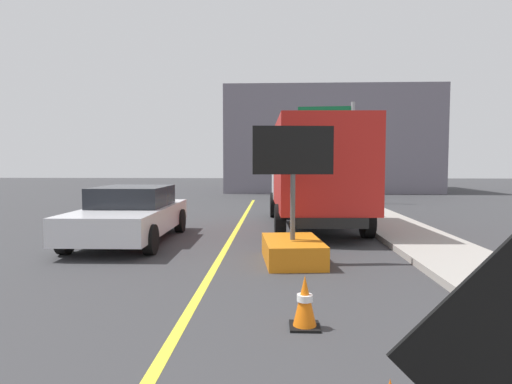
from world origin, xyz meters
The scene contains 7 objects.
lane_center_stripe centered at (0.00, 6.00, 0.00)m, with size 0.14×36.00×0.01m, color yellow.
arrow_board_trailer centered at (1.49, 9.32, 0.48)m, with size 1.60×1.90×2.70m.
box_truck centered at (2.36, 14.10, 1.75)m, with size 2.78×7.08×3.18m.
pickup_car centered at (-2.49, 11.45, 0.70)m, with size 2.14×4.73×1.38m.
highway_guide_sign centered at (4.20, 22.42, 3.42)m, with size 2.79×0.32×5.00m.
far_building_block centered at (5.00, 33.72, 3.58)m, with size 14.46×9.70×7.15m, color slate.
traffic_cone_mid_lane centered at (1.49, 5.85, 0.31)m, with size 0.36×0.36×0.63m.
Camera 1 is at (1.13, 0.80, 1.96)m, focal length 30.23 mm.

